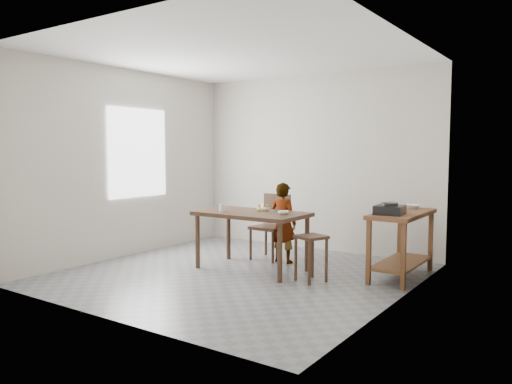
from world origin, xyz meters
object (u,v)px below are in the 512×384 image
Objects in this scene: dining_table at (252,241)px; dining_chair at (269,227)px; child at (283,223)px; stool at (311,258)px; prep_counter at (401,245)px.

dining_chair is (-0.16, 0.66, 0.08)m from dining_table.
dining_table is 1.27× the size of child.
dining_table is 1.53× the size of dining_chair.
child reaches higher than dining_chair.
child is 1.07m from stool.
prep_counter is at bearing 22.15° from dining_table.
dining_chair reaches higher than dining_table.
stool is at bearing -136.45° from prep_counter.
dining_chair is at bearing -178.86° from prep_counter.
child is at bearing 78.81° from dining_table.
child is at bearing -13.05° from dining_chair.
prep_counter is at bearing 43.55° from stool.
dining_table is 0.91m from stool.
stool is at bearing -4.79° from dining_table.
dining_chair is 1.67× the size of stool.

